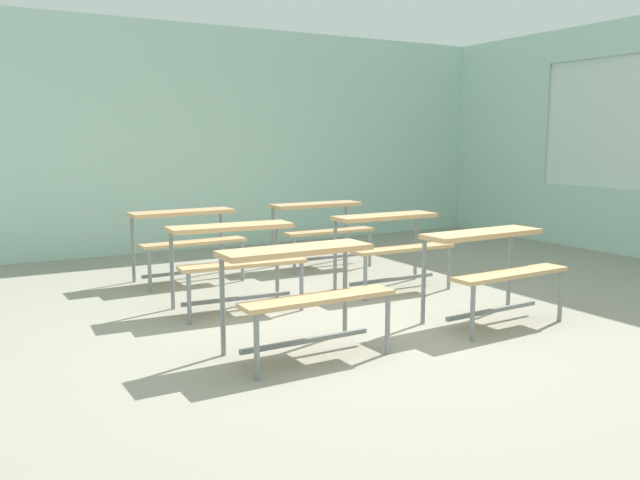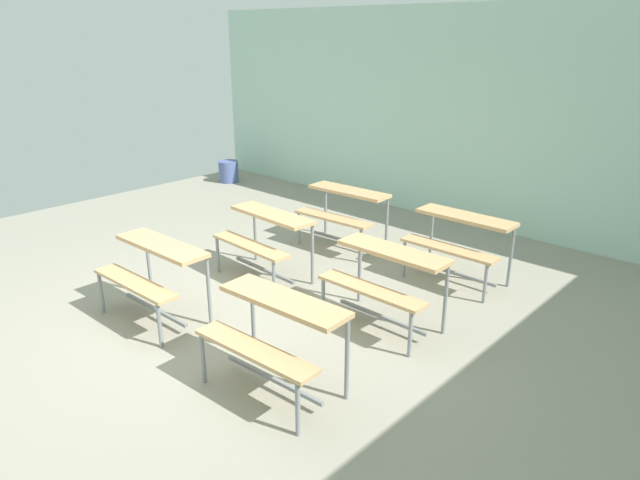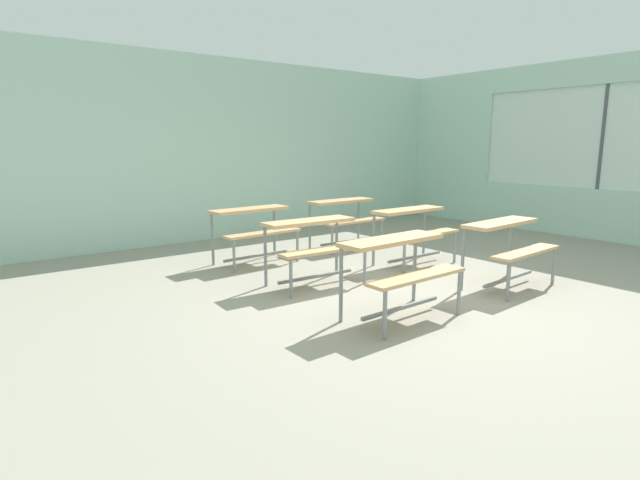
# 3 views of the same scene
# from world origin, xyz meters

# --- Properties ---
(ground) EXTENTS (10.00, 9.00, 0.05)m
(ground) POSITION_xyz_m (0.00, 0.00, -0.03)
(ground) COLOR gray
(wall_back) EXTENTS (10.00, 0.12, 3.00)m
(wall_back) POSITION_xyz_m (0.00, 4.50, 1.50)
(wall_back) COLOR silver
(wall_back) RESTS_ON ground
(desk_bench_r0c0) EXTENTS (1.11, 0.61, 0.74)m
(desk_bench_r0c0) POSITION_xyz_m (-0.51, -0.22, 0.56)
(desk_bench_r0c0) COLOR tan
(desk_bench_r0c0) RESTS_ON ground
(desk_bench_r0c1) EXTENTS (1.13, 0.64, 0.74)m
(desk_bench_r0c1) POSITION_xyz_m (1.20, -0.25, 0.56)
(desk_bench_r0c1) COLOR tan
(desk_bench_r0c1) RESTS_ON ground
(desk_bench_r1c0) EXTENTS (1.13, 0.65, 0.74)m
(desk_bench_r1c0) POSITION_xyz_m (-0.46, 1.15, 0.56)
(desk_bench_r1c0) COLOR tan
(desk_bench_r1c0) RESTS_ON ground
(desk_bench_r1c1) EXTENTS (1.10, 0.59, 0.74)m
(desk_bench_r1c1) POSITION_xyz_m (1.20, 1.14, 0.56)
(desk_bench_r1c1) COLOR tan
(desk_bench_r1c1) RESTS_ON ground
(desk_bench_r2c0) EXTENTS (1.13, 0.64, 0.74)m
(desk_bench_r2c0) POSITION_xyz_m (-0.46, 2.50, 0.56)
(desk_bench_r2c0) COLOR tan
(desk_bench_r2c0) RESTS_ON ground
(desk_bench_r2c1) EXTENTS (1.10, 0.59, 0.74)m
(desk_bench_r2c1) POSITION_xyz_m (1.17, 2.53, 0.56)
(desk_bench_r2c1) COLOR tan
(desk_bench_r2c1) RESTS_ON ground
(trash_bin) EXTENTS (0.36, 0.36, 0.39)m
(trash_bin) POSITION_xyz_m (-4.25, 3.66, 0.19)
(trash_bin) COLOR #51609E
(trash_bin) RESTS_ON ground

